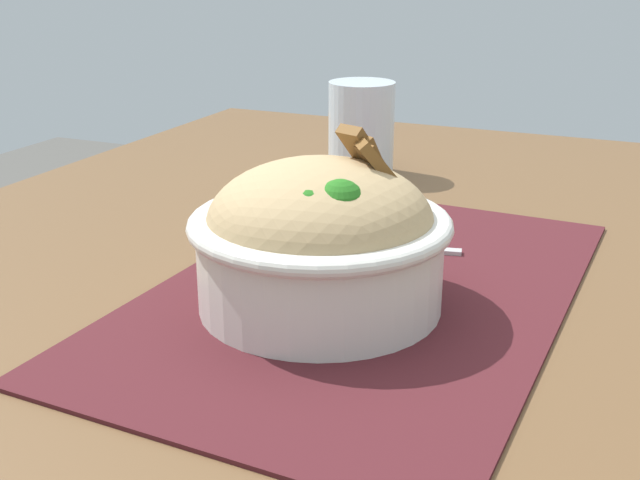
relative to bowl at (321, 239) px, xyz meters
name	(u,v)px	position (x,y,z in m)	size (l,w,h in m)	color
table	(374,360)	(0.07, -0.02, -0.13)	(1.17, 0.92, 0.77)	brown
placemat	(370,291)	(0.04, -0.02, -0.05)	(0.46, 0.29, 0.00)	#47191E
bowl	(321,239)	(0.00, 0.00, 0.00)	(0.18, 0.18, 0.13)	silver
fork	(374,246)	(0.13, 0.00, -0.05)	(0.04, 0.13, 0.00)	#B7B7B7
drinking_glass	(361,135)	(0.36, 0.11, -0.01)	(0.07, 0.07, 0.11)	silver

